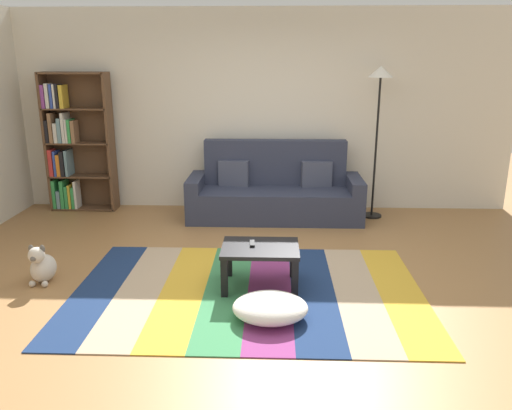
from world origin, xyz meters
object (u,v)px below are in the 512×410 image
at_px(dog, 42,266).
at_px(standing_lamp, 380,92).
at_px(bookshelf, 72,146).
at_px(coffee_table, 260,254).
at_px(tv_remote, 252,243).
at_px(couch, 275,192).
at_px(pouf, 270,308).

height_order(dog, standing_lamp, standing_lamp).
height_order(bookshelf, coffee_table, bookshelf).
distance_m(coffee_table, dog, 2.07).
xyz_separation_m(coffee_table, tv_remote, (-0.07, 0.05, 0.08)).
distance_m(coffee_table, tv_remote, 0.12).
xyz_separation_m(bookshelf, standing_lamp, (4.09, -0.22, 0.74)).
bearing_deg(coffee_table, couch, 86.58).
height_order(couch, bookshelf, bookshelf).
bearing_deg(pouf, dog, 163.34).
height_order(couch, pouf, couch).
distance_m(bookshelf, tv_remote, 3.57).
bearing_deg(pouf, standing_lamp, 64.88).
distance_m(bookshelf, coffee_table, 3.67).
bearing_deg(coffee_table, dog, 179.11).
relative_size(couch, bookshelf, 1.20).
distance_m(couch, pouf, 2.81).
relative_size(coffee_table, standing_lamp, 0.36).
height_order(couch, coffee_table, couch).
bearing_deg(dog, pouf, -16.66).
bearing_deg(couch, dog, -135.52).
relative_size(couch, dog, 5.69).
height_order(coffee_table, pouf, coffee_table).
height_order(coffee_table, tv_remote, tv_remote).
bearing_deg(pouf, couch, 89.34).
distance_m(couch, dog, 3.08).
bearing_deg(bookshelf, coffee_table, -42.86).
relative_size(couch, standing_lamp, 1.15).
height_order(pouf, tv_remote, tv_remote).
xyz_separation_m(bookshelf, dog, (0.59, -2.43, -0.74)).
xyz_separation_m(coffee_table, dog, (-2.06, 0.03, -0.17)).
relative_size(coffee_table, pouf, 1.14).
bearing_deg(standing_lamp, bookshelf, 176.90).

